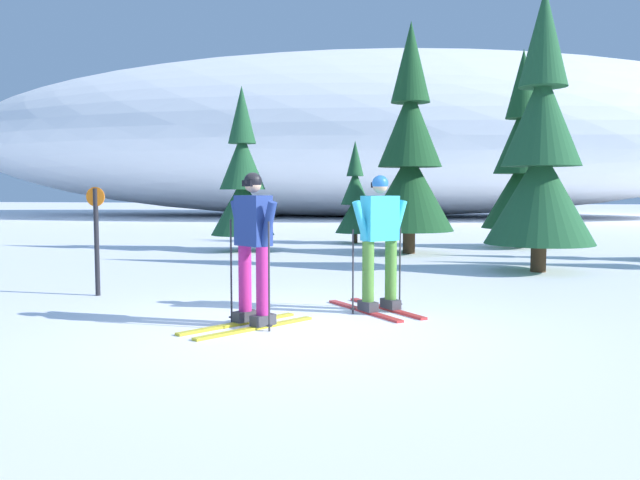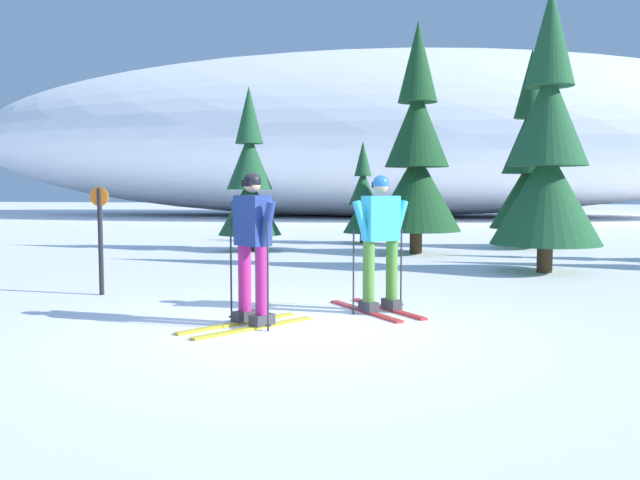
% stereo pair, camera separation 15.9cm
% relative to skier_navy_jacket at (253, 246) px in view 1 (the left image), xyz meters
% --- Properties ---
extents(ground_plane, '(120.00, 120.00, 0.00)m').
position_rel_skier_navy_jacket_xyz_m(ground_plane, '(0.48, -0.10, -0.91)').
color(ground_plane, white).
extents(skier_navy_jacket, '(1.31, 1.55, 1.74)m').
position_rel_skier_navy_jacket_xyz_m(skier_navy_jacket, '(0.00, 0.00, 0.00)').
color(skier_navy_jacket, gold).
rests_on(skier_navy_jacket, ground).
extents(skier_cyan_jacket, '(1.33, 1.54, 1.73)m').
position_rel_skier_navy_jacket_xyz_m(skier_cyan_jacket, '(1.36, 1.07, 0.00)').
color(skier_cyan_jacket, red).
rests_on(skier_cyan_jacket, ground).
extents(pine_tree_far_left, '(1.57, 1.57, 4.07)m').
position_rel_skier_navy_jacket_xyz_m(pine_tree_far_left, '(-2.49, 8.59, 0.79)').
color(pine_tree_far_left, '#47301E').
rests_on(pine_tree_far_left, ground).
extents(pine_tree_left, '(1.13, 1.13, 2.91)m').
position_rel_skier_navy_jacket_xyz_m(pine_tree_left, '(0.02, 11.48, 0.31)').
color(pine_tree_left, '#47301E').
rests_on(pine_tree_left, ground).
extents(pine_tree_center_left, '(2.12, 2.12, 5.48)m').
position_rel_skier_navy_jacket_xyz_m(pine_tree_center_left, '(1.61, 8.67, 1.38)').
color(pine_tree_center_left, '#47301E').
rests_on(pine_tree_center_left, ground).
extents(pine_tree_center, '(2.02, 2.02, 5.23)m').
position_rel_skier_navy_jacket_xyz_m(pine_tree_center, '(4.07, 5.53, 1.28)').
color(pine_tree_center, '#47301E').
rests_on(pine_tree_center, ground).
extents(pine_tree_center_right, '(1.99, 1.99, 5.16)m').
position_rel_skier_navy_jacket_xyz_m(pine_tree_center_right, '(4.47, 10.67, 1.25)').
color(pine_tree_center_right, '#47301E').
rests_on(pine_tree_center_right, ground).
extents(snow_ridge_background, '(46.36, 16.39, 8.89)m').
position_rel_skier_navy_jacket_xyz_m(snow_ridge_background, '(-1.99, 29.41, 3.53)').
color(snow_ridge_background, white).
rests_on(snow_ridge_background, ground).
extents(trail_marker_post, '(0.28, 0.07, 1.58)m').
position_rel_skier_navy_jacket_xyz_m(trail_marker_post, '(-2.78, 1.72, -0.02)').
color(trail_marker_post, black).
rests_on(trail_marker_post, ground).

